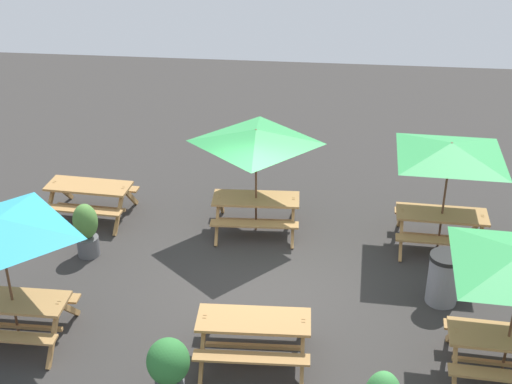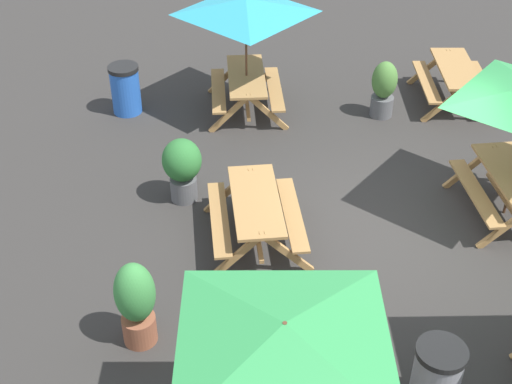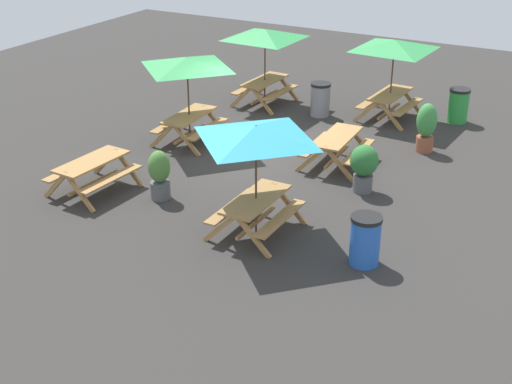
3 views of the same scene
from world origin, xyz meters
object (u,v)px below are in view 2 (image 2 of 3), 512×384
Objects in this scene: potted_plant_2 at (384,88)px; trash_bin_blue at (126,89)px; trash_bin_gray at (436,378)px; picnic_table_1 at (256,210)px; picnic_table_0 at (246,15)px; potted_plant_1 at (136,302)px; picnic_table_5 at (455,77)px; potted_plant_0 at (182,166)px; picnic_table_4 at (284,346)px.

trash_bin_blue is at bearing 84.66° from potted_plant_2.
picnic_table_1 is at bearing 30.33° from trash_bin_gray.
picnic_table_0 is 1.82× the size of potted_plant_1.
picnic_table_0 is at bearing 81.98° from potted_plant_2.
picnic_table_0 is at bearing 94.69° from picnic_table_5.
potted_plant_0 is at bearing 42.28° from picnic_table_1.
picnic_table_0 is at bearing 14.02° from trash_bin_gray.
trash_bin_blue is 3.18m from potted_plant_0.
picnic_table_5 is (0.07, -4.14, -1.43)m from picnic_table_0.
potted_plant_1 reaches higher than potted_plant_2.
potted_plant_0 reaches higher than trash_bin_gray.
picnic_table_1 is 1.45× the size of potted_plant_1.
potted_plant_2 is (-0.46, -4.97, 0.10)m from trash_bin_blue.
trash_bin_blue is (7.28, 4.14, 0.00)m from trash_bin_gray.
picnic_table_1 is at bearing 143.41° from potted_plant_2.
picnic_table_0 is at bearing -92.33° from trash_bin_blue.
potted_plant_0 is 0.98× the size of potted_plant_2.
potted_plant_1 is 7.03m from potted_plant_2.
picnic_table_5 is 1.47× the size of potted_plant_1.
picnic_table_0 is 2.06× the size of potted_plant_2.
potted_plant_0 is at bearing 16.09° from picnic_table_4.
picnic_table_5 is at bearing -74.17° from potted_plant_2.
picnic_table_1 is 4.51m from potted_plant_2.
picnic_table_0 is 7.90m from picnic_table_4.
picnic_table_4 is at bearing 111.19° from trash_bin_gray.
picnic_table_4 is 8.45m from trash_bin_blue.
picnic_table_1 is at bearing -150.88° from trash_bin_blue.
potted_plant_1 is (1.27, 3.50, 0.19)m from trash_bin_gray.
picnic_table_5 is 1.59m from potted_plant_2.
potted_plant_2 is at bearing -6.87° from trash_bin_gray.
trash_bin_blue is (4.09, 2.28, -0.07)m from picnic_table_1.
potted_plant_1 is at bearing 139.41° from picnic_table_5.
potted_plant_1 is at bearing 170.36° from potted_plant_0.
picnic_table_0 is 6.29m from potted_plant_1.
trash_bin_gray is at bearing -150.34° from trash_bin_blue.
trash_bin_gray is 5.25m from potted_plant_0.
picnic_table_4 is (-7.90, 0.07, 0.00)m from picnic_table_0.
picnic_table_4 is 2.53× the size of potted_plant_0.
potted_plant_0 reaches higher than trash_bin_blue.
trash_bin_blue is 0.86× the size of potted_plant_2.
potted_plant_2 is (2.50, -3.80, -0.05)m from potted_plant_0.
picnic_table_0 and picnic_table_4 have the same top height.
picnic_table_4 is at bearing -164.06° from trash_bin_blue.
picnic_table_1 is at bearing -40.31° from potted_plant_1.
picnic_table_5 is 1.92× the size of trash_bin_gray.
trash_bin_blue is at bearing 19.49° from picnic_table_4.
trash_bin_blue reaches higher than picnic_table_1.
trash_bin_gray reaches higher than picnic_table_5.
potted_plant_0 is 3.09m from potted_plant_1.
picnic_table_4 reaches higher than potted_plant_0.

